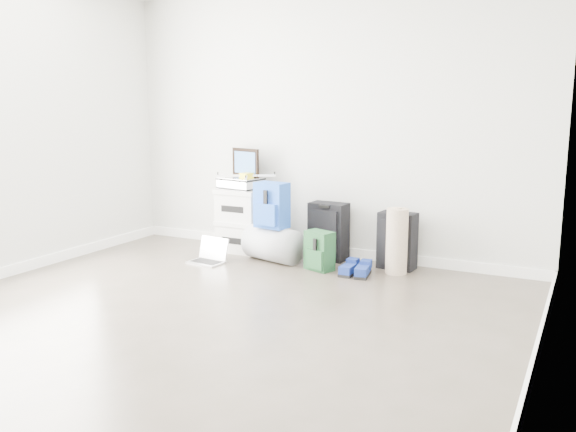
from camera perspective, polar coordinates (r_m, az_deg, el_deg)
The scene contains 14 objects.
ground at distance 4.34m, azimuth -10.18°, elevation -10.69°, with size 5.00×5.00×0.00m, color #3E382D.
room_envelope at distance 4.07m, azimuth -10.82°, elevation 12.65°, with size 4.52×5.02×2.71m.
boxes_stack at distance 6.50m, azimuth -4.38°, elevation -0.37°, with size 0.47×0.38×0.67m.
briefcase at distance 6.43m, azimuth -4.43°, elevation 3.07°, with size 0.42×0.31×0.12m, color #B2B2B7.
painting at distance 6.49m, azimuth -4.01°, elevation 5.01°, with size 0.39×0.15×0.30m.
drone at distance 6.37m, azimuth -3.92°, elevation 3.79°, with size 0.54×0.54×0.05m.
duffel_bag at distance 6.09m, azimuth -1.41°, elevation -2.64°, with size 0.35×0.35×0.56m, color #96989E.
blue_backpack at distance 5.99m, azimuth -1.57°, elevation 0.94°, with size 0.34×0.27×0.45m.
large_suitcase at distance 6.14m, azimuth 3.78°, elevation -1.44°, with size 0.39×0.27×0.58m.
green_backpack at distance 5.77m, azimuth 2.92°, elevation -3.34°, with size 0.31×0.27×0.37m.
carry_on at distance 5.88m, azimuth 10.16°, elevation -2.30°, with size 0.36×0.25×0.54m.
shoes at distance 5.66m, azimuth 6.39°, elevation -5.05°, with size 0.27×0.31×0.10m.
rolled_rug at distance 5.71m, azimuth 10.14°, elevation -2.34°, with size 0.20×0.20×0.61m, color gray.
laptop at distance 6.12m, azimuth -7.37°, elevation -3.76°, with size 0.36×0.28×0.24m.
Camera 1 is at (2.47, -3.21, 1.55)m, focal length 38.00 mm.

